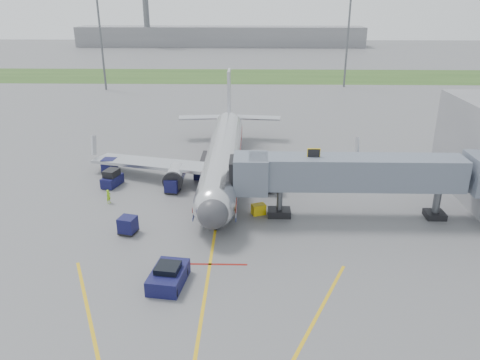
{
  "coord_description": "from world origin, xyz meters",
  "views": [
    {
      "loc": [
        3.19,
        -36.17,
        19.97
      ],
      "look_at": [
        2.16,
        6.3,
        3.2
      ],
      "focal_mm": 35.0,
      "sensor_mm": 36.0,
      "label": 1
    }
  ],
  "objects_px": {
    "belt_loader": "(203,170)",
    "ramp_worker": "(109,196)",
    "airliner": "(223,156)",
    "baggage_tug": "(112,179)",
    "pushback_tug": "(168,276)"
  },
  "relations": [
    {
      "from": "airliner",
      "to": "pushback_tug",
      "type": "bearing_deg",
      "value": -97.33
    },
    {
      "from": "baggage_tug",
      "to": "ramp_worker",
      "type": "height_order",
      "value": "baggage_tug"
    },
    {
      "from": "pushback_tug",
      "to": "belt_loader",
      "type": "distance_m",
      "value": 22.83
    },
    {
      "from": "airliner",
      "to": "baggage_tug",
      "type": "distance_m",
      "value": 12.85
    },
    {
      "from": "pushback_tug",
      "to": "belt_loader",
      "type": "height_order",
      "value": "belt_loader"
    },
    {
      "from": "belt_loader",
      "to": "ramp_worker",
      "type": "height_order",
      "value": "belt_loader"
    },
    {
      "from": "airliner",
      "to": "ramp_worker",
      "type": "distance_m",
      "value": 13.89
    },
    {
      "from": "baggage_tug",
      "to": "belt_loader",
      "type": "bearing_deg",
      "value": 20.73
    },
    {
      "from": "belt_loader",
      "to": "baggage_tug",
      "type": "bearing_deg",
      "value": -159.27
    },
    {
      "from": "pushback_tug",
      "to": "ramp_worker",
      "type": "bearing_deg",
      "value": 120.86
    },
    {
      "from": "pushback_tug",
      "to": "belt_loader",
      "type": "relative_size",
      "value": 0.89
    },
    {
      "from": "airliner",
      "to": "baggage_tug",
      "type": "bearing_deg",
      "value": -166.63
    },
    {
      "from": "belt_loader",
      "to": "ramp_worker",
      "type": "relative_size",
      "value": 3.16
    },
    {
      "from": "airliner",
      "to": "belt_loader",
      "type": "xyz_separation_m",
      "value": [
        -2.5,
        0.8,
        -2.1
      ]
    },
    {
      "from": "baggage_tug",
      "to": "belt_loader",
      "type": "distance_m",
      "value": 10.57
    }
  ]
}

